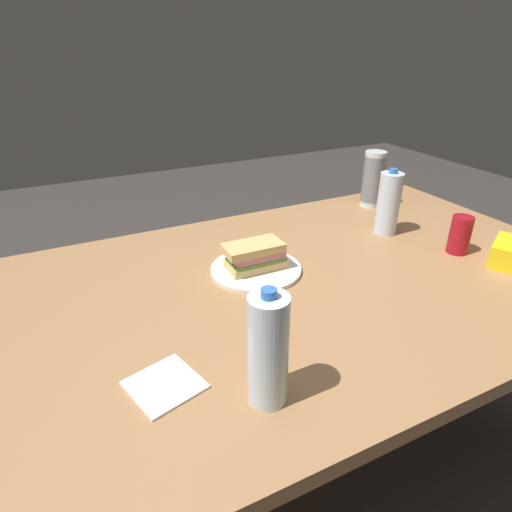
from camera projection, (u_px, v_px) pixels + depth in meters
The scene contains 9 objects.
ground_plane at pixel (287, 462), 1.58m from camera, with size 8.00×8.00×0.00m, color #383330.
dining_table at pixel (295, 304), 1.27m from camera, with size 1.85×1.07×0.77m.
paper_plate at pixel (256, 269), 1.28m from camera, with size 0.27×0.27×0.01m, color white.
sandwich at pixel (255, 256), 1.26m from camera, with size 0.18×0.10×0.08m.
soda_can_red at pixel (460, 235), 1.37m from camera, with size 0.07×0.07×0.12m, color maroon.
water_bottle_tall at pixel (388, 203), 1.49m from camera, with size 0.08×0.08×0.23m.
plastic_cup_stack at pixel (373, 179), 1.74m from camera, with size 0.08×0.08×0.22m.
water_bottle_spare at pixel (268, 350), 0.78m from camera, with size 0.08×0.08×0.24m.
paper_napkin at pixel (165, 385), 0.86m from camera, with size 0.13×0.13×0.01m, color white.
Camera 1 is at (0.58, 0.90, 1.38)m, focal length 30.37 mm.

